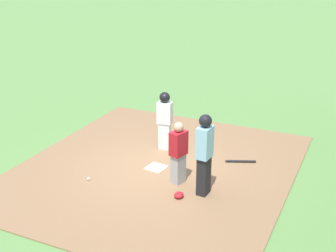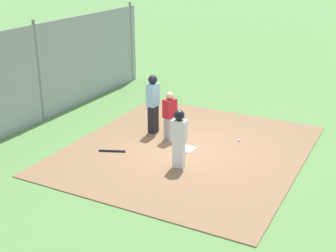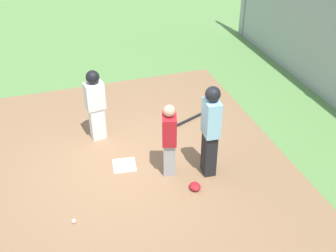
{
  "view_description": "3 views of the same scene",
  "coord_description": "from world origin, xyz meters",
  "px_view_note": "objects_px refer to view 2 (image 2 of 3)",
  "views": [
    {
      "loc": [
        -8.95,
        -4.48,
        5.07
      ],
      "look_at": [
        0.44,
        -0.12,
        1.0
      ],
      "focal_mm": 48.57,
      "sensor_mm": 36.0,
      "label": 1
    },
    {
      "loc": [
        11.04,
        5.16,
        5.43
      ],
      "look_at": [
        0.59,
        -0.31,
        0.89
      ],
      "focal_mm": 49.37,
      "sensor_mm": 36.0,
      "label": 2
    },
    {
      "loc": [
        -6.55,
        1.21,
        5.26
      ],
      "look_at": [
        -0.13,
        -0.86,
        0.87
      ],
      "focal_mm": 45.54,
      "sensor_mm": 36.0,
      "label": 3
    }
  ],
  "objects_px": {
    "baseball_bat": "(112,151)",
    "runner": "(179,135)",
    "home_plate": "(187,149)",
    "umpire": "(153,102)",
    "baseball": "(239,140)",
    "catcher_mask": "(171,129)",
    "catcher": "(170,115)"
  },
  "relations": [
    {
      "from": "baseball_bat",
      "to": "runner",
      "type": "bearing_deg",
      "value": 157.94
    },
    {
      "from": "home_plate",
      "to": "baseball_bat",
      "type": "xyz_separation_m",
      "value": [
        1.17,
        -1.8,
        0.02
      ]
    },
    {
      "from": "home_plate",
      "to": "runner",
      "type": "height_order",
      "value": "runner"
    },
    {
      "from": "umpire",
      "to": "baseball",
      "type": "relative_size",
      "value": 24.98
    },
    {
      "from": "catcher_mask",
      "to": "runner",
      "type": "bearing_deg",
      "value": 32.01
    },
    {
      "from": "runner",
      "to": "baseball",
      "type": "height_order",
      "value": "runner"
    },
    {
      "from": "home_plate",
      "to": "baseball_bat",
      "type": "height_order",
      "value": "baseball_bat"
    },
    {
      "from": "catcher",
      "to": "umpire",
      "type": "distance_m",
      "value": 0.78
    },
    {
      "from": "catcher",
      "to": "umpire",
      "type": "relative_size",
      "value": 0.8
    },
    {
      "from": "umpire",
      "to": "catcher_mask",
      "type": "xyz_separation_m",
      "value": [
        -0.39,
        0.41,
        -0.92
      ]
    },
    {
      "from": "home_plate",
      "to": "umpire",
      "type": "height_order",
      "value": "umpire"
    },
    {
      "from": "baseball_bat",
      "to": "catcher",
      "type": "bearing_deg",
      "value": -145.02
    },
    {
      "from": "catcher",
      "to": "runner",
      "type": "bearing_deg",
      "value": -38.7
    },
    {
      "from": "home_plate",
      "to": "baseball",
      "type": "bearing_deg",
      "value": 137.24
    },
    {
      "from": "baseball",
      "to": "home_plate",
      "type": "bearing_deg",
      "value": -42.76
    },
    {
      "from": "baseball_bat",
      "to": "baseball",
      "type": "bearing_deg",
      "value": -163.66
    },
    {
      "from": "runner",
      "to": "catcher_mask",
      "type": "relative_size",
      "value": 6.61
    },
    {
      "from": "catcher_mask",
      "to": "home_plate",
      "type": "bearing_deg",
      "value": 45.27
    },
    {
      "from": "home_plate",
      "to": "runner",
      "type": "relative_size",
      "value": 0.28
    },
    {
      "from": "catcher_mask",
      "to": "umpire",
      "type": "bearing_deg",
      "value": -47.1
    },
    {
      "from": "baseball_bat",
      "to": "baseball",
      "type": "relative_size",
      "value": 10.28
    },
    {
      "from": "home_plate",
      "to": "catcher_mask",
      "type": "bearing_deg",
      "value": -134.73
    },
    {
      "from": "runner",
      "to": "catcher_mask",
      "type": "xyz_separation_m",
      "value": [
        -2.21,
        -1.38,
        -0.83
      ]
    },
    {
      "from": "baseball",
      "to": "runner",
      "type": "bearing_deg",
      "value": -19.55
    },
    {
      "from": "catcher",
      "to": "catcher_mask",
      "type": "bearing_deg",
      "value": 131.77
    },
    {
      "from": "baseball_bat",
      "to": "baseball",
      "type": "height_order",
      "value": "baseball"
    },
    {
      "from": "catcher",
      "to": "runner",
      "type": "height_order",
      "value": "runner"
    },
    {
      "from": "baseball_bat",
      "to": "baseball",
      "type": "xyz_separation_m",
      "value": [
        -2.41,
        2.94,
        0.01
      ]
    },
    {
      "from": "baseball_bat",
      "to": "catcher_mask",
      "type": "relative_size",
      "value": 3.17
    },
    {
      "from": "home_plate",
      "to": "catcher",
      "type": "relative_size",
      "value": 0.3
    },
    {
      "from": "umpire",
      "to": "catcher",
      "type": "bearing_deg",
      "value": -14.61
    },
    {
      "from": "catcher",
      "to": "baseball_bat",
      "type": "xyz_separation_m",
      "value": [
        1.61,
        -1.01,
        -0.73
      ]
    }
  ]
}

